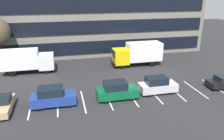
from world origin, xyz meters
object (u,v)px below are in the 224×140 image
at_px(box_truck_yellow, 138,53).
at_px(sedan_black, 224,82).
at_px(box_truck_white, 27,60).
at_px(suv_navy, 53,97).
at_px(suv_forest, 117,91).
at_px(sedan_tan, 2,105).
at_px(suv_silver, 157,85).

relative_size(box_truck_yellow, sedan_black, 1.80).
height_order(box_truck_white, box_truck_yellow, box_truck_yellow).
bearing_deg(suv_navy, sedan_black, -0.16).
height_order(box_truck_yellow, suv_forest, box_truck_yellow).
relative_size(suv_navy, suv_forest, 1.01).
bearing_deg(suv_forest, sedan_tan, -179.58).
bearing_deg(suv_silver, box_truck_white, 145.67).
relative_size(suv_navy, sedan_black, 1.06).
bearing_deg(sedan_tan, suv_silver, 1.66).
distance_m(sedan_tan, sedan_black, 26.03).
height_order(sedan_black, suv_forest, suv_forest).
xyz_separation_m(sedan_black, suv_forest, (-14.04, 0.07, 0.26)).
height_order(sedan_tan, suv_navy, suv_navy).
bearing_deg(sedan_tan, sedan_black, 0.05).
distance_m(suv_navy, sedan_black, 21.06).
bearing_deg(box_truck_white, suv_silver, -34.33).
bearing_deg(box_truck_white, suv_navy, -71.32).
xyz_separation_m(box_truck_white, sedan_black, (24.89, -11.40, -1.24)).
distance_m(sedan_black, suv_forest, 14.05).
xyz_separation_m(box_truck_white, sedan_tan, (-1.14, -11.42, -1.25)).
distance_m(box_truck_yellow, suv_navy, 17.36).
relative_size(box_truck_white, sedan_tan, 1.75).
xyz_separation_m(suv_silver, sedan_tan, (-17.13, -0.50, -0.24)).
bearing_deg(suv_silver, suv_navy, -178.04).
distance_m(box_truck_yellow, sedan_black, 13.52).
height_order(suv_navy, sedan_black, suv_navy).
bearing_deg(sedan_black, sedan_tan, -179.95).
relative_size(box_truck_yellow, suv_navy, 1.70).
bearing_deg(sedan_tan, box_truck_white, 84.29).
bearing_deg(box_truck_white, sedan_black, -24.60).
xyz_separation_m(suv_silver, suv_forest, (-5.15, -0.41, 0.03)).
xyz_separation_m(box_truck_white, suv_navy, (3.83, -11.34, -0.96)).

